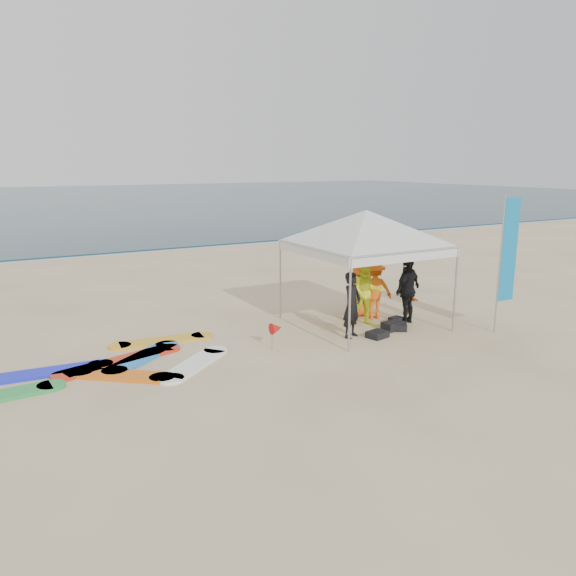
# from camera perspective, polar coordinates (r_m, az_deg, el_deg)

# --- Properties ---
(ground) EXTENTS (120.00, 120.00, 0.00)m
(ground) POSITION_cam_1_polar(r_m,az_deg,el_deg) (11.86, 1.94, -8.60)
(ground) COLOR beige
(ground) RESTS_ON ground
(ocean) EXTENTS (160.00, 84.00, 0.08)m
(ocean) POSITION_cam_1_polar(r_m,az_deg,el_deg) (69.80, -24.85, 7.97)
(ocean) COLOR #0C2633
(ocean) RESTS_ON ground
(shoreline_foam) EXTENTS (160.00, 1.20, 0.01)m
(shoreline_foam) POSITION_cam_1_polar(r_m,az_deg,el_deg) (28.55, -17.43, 3.40)
(shoreline_foam) COLOR silver
(shoreline_foam) RESTS_ON ground
(person_black_a) EXTENTS (0.71, 0.61, 1.66)m
(person_black_a) POSITION_cam_1_polar(r_m,az_deg,el_deg) (14.05, 6.53, -1.73)
(person_black_a) COLOR black
(person_black_a) RESTS_ON ground
(person_yellow) EXTENTS (1.07, 0.96, 1.83)m
(person_yellow) POSITION_cam_1_polar(r_m,az_deg,el_deg) (15.10, 7.97, -0.44)
(person_yellow) COLOR yellow
(person_yellow) RESTS_ON ground
(person_orange_a) EXTENTS (1.19, 0.87, 1.64)m
(person_orange_a) POSITION_cam_1_polar(r_m,az_deg,el_deg) (15.88, 8.76, -0.15)
(person_orange_a) COLOR orange
(person_orange_a) RESTS_ON ground
(person_black_b) EXTENTS (1.19, 0.79, 1.87)m
(person_black_b) POSITION_cam_1_polar(r_m,az_deg,el_deg) (15.50, 12.05, -0.16)
(person_black_b) COLOR black
(person_black_b) RESTS_ON ground
(person_orange_b) EXTENTS (0.89, 0.74, 1.56)m
(person_orange_b) POSITION_cam_1_polar(r_m,az_deg,el_deg) (16.05, 7.28, -0.13)
(person_orange_b) COLOR #E35C14
(person_orange_b) RESTS_ON ground
(person_seated) EXTENTS (0.40, 0.82, 0.85)m
(person_seated) POSITION_cam_1_polar(r_m,az_deg,el_deg) (16.65, 12.09, -1.10)
(person_seated) COLOR #CA5611
(person_seated) RESTS_ON ground
(canopy_tent) EXTENTS (4.69, 4.69, 3.53)m
(canopy_tent) POSITION_cam_1_polar(r_m,az_deg,el_deg) (14.85, 7.98, 7.82)
(canopy_tent) COLOR #A5A5A8
(canopy_tent) RESTS_ON ground
(feather_flag) EXTENTS (0.60, 0.04, 3.54)m
(feather_flag) POSITION_cam_1_polar(r_m,az_deg,el_deg) (15.32, 21.44, 3.45)
(feather_flag) COLOR #A5A5A8
(feather_flag) RESTS_ON ground
(marker_pennant) EXTENTS (0.28, 0.28, 0.64)m
(marker_pennant) POSITION_cam_1_polar(r_m,az_deg,el_deg) (13.18, -1.18, -4.12)
(marker_pennant) COLOR #A5A5A8
(marker_pennant) RESTS_ON ground
(gear_pile) EXTENTS (1.67, 1.11, 0.22)m
(gear_pile) POSITION_cam_1_polar(r_m,az_deg,el_deg) (14.89, 10.35, -3.97)
(gear_pile) COLOR black
(gear_pile) RESTS_ON ground
(surfboard_spread) EXTENTS (5.36, 3.08, 0.07)m
(surfboard_spread) POSITION_cam_1_polar(r_m,az_deg,el_deg) (12.75, -17.05, -7.46)
(surfboard_spread) COLOR gold
(surfboard_spread) RESTS_ON ground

